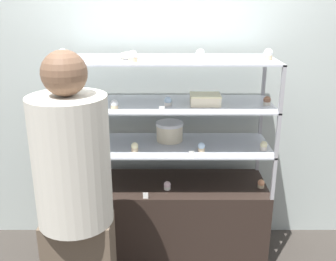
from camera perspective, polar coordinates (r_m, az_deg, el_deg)
ground_plane at (r=3.31m, az=0.00°, el=-17.78°), size 20.00×20.00×0.00m
back_wall at (r=3.13m, az=0.02°, el=6.42°), size 8.00×0.05×2.60m
display_base at (r=3.12m, az=0.00°, el=-12.99°), size 1.47×0.51×0.65m
display_riser_lower at (r=2.85m, az=0.00°, el=-2.38°), size 1.47×0.51×0.31m
display_riser_middle at (r=2.75m, az=0.00°, el=3.63°), size 1.47×0.51×0.31m
display_riser_upper at (r=2.68m, az=0.00°, el=10.01°), size 1.47×0.51×0.31m
layer_cake_centerpiece at (r=2.90m, az=0.34°, el=-0.12°), size 0.20×0.20×0.14m
sheet_cake_frosted at (r=2.72m, az=5.53°, el=4.52°), size 0.21×0.17×0.07m
cupcake_0 at (r=2.99m, az=-12.96°, el=-7.31°), size 0.05×0.05×0.06m
cupcake_1 at (r=2.87m, az=0.04°, el=-7.99°), size 0.05×0.05×0.06m
cupcake_2 at (r=2.97m, az=13.46°, el=-7.53°), size 0.05×0.05×0.06m
price_tag_0 at (r=2.75m, az=-3.16°, el=-9.41°), size 0.04×0.00×0.04m
cupcake_3 at (r=2.79m, az=-14.14°, el=-2.39°), size 0.05×0.05×0.06m
cupcake_4 at (r=2.72m, az=-4.74°, el=-2.40°), size 0.05×0.05×0.06m
cupcake_5 at (r=2.72m, az=4.98°, el=-2.42°), size 0.05×0.05×0.06m
cupcake_6 at (r=2.82m, az=13.84°, el=-2.16°), size 0.05×0.05×0.06m
price_tag_1 at (r=2.62m, az=3.53°, el=-3.45°), size 0.04×0.00×0.04m
cupcake_7 at (r=2.75m, az=-14.07°, el=4.08°), size 0.05×0.05×0.06m
cupcake_8 at (r=2.63m, az=-7.68°, el=3.77°), size 0.05×0.05×0.06m
cupcake_9 at (r=2.68m, az=0.12°, el=4.25°), size 0.05×0.05×0.06m
cupcake_10 at (r=2.78m, az=14.29°, el=4.19°), size 0.05×0.05×0.06m
price_tag_2 at (r=2.51m, az=-0.78°, el=3.08°), size 0.04×0.00×0.04m
cupcake_11 at (r=2.73m, az=-14.91°, el=10.64°), size 0.06×0.06×0.07m
cupcake_12 at (r=2.55m, az=-5.01°, el=10.67°), size 0.06×0.06×0.07m
cupcake_13 at (r=2.63m, az=4.82°, el=10.91°), size 0.06×0.06×0.07m
cupcake_14 at (r=2.72m, az=14.45°, el=10.66°), size 0.06×0.06×0.07m
price_tag_3 at (r=2.49m, az=-11.22°, el=9.87°), size 0.04×0.00×0.04m
donut_glazed at (r=2.71m, az=-5.57°, el=10.77°), size 0.13×0.13×0.04m
customer_figure at (r=2.22m, az=-13.23°, el=-9.81°), size 0.41×0.41×1.74m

